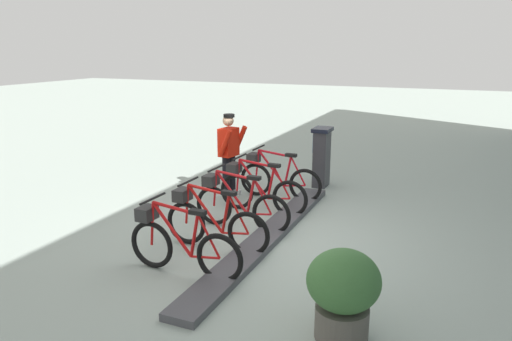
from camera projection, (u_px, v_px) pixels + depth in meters
ground_plane at (267, 239)px, 7.59m from camera, size 60.00×60.00×0.00m
dock_rail_base at (267, 236)px, 7.58m from camera, size 0.44×5.28×0.10m
payment_kiosk at (322, 156)px, 10.32m from camera, size 0.36×0.52×1.28m
bike_docked_0 at (277, 178)px, 9.54m from camera, size 1.72×0.54×1.02m
bike_docked_1 at (259, 190)px, 8.74m from camera, size 1.72×0.54×1.02m
bike_docked_2 at (238, 204)px, 7.94m from camera, size 1.72×0.54×1.02m
bike_docked_3 at (212, 222)px, 7.15m from camera, size 1.72×0.54×1.02m
bike_docked_4 at (179, 244)px, 6.35m from camera, size 1.72×0.54×1.02m
worker_near_rack at (229, 152)px, 9.63m from camera, size 0.52×0.66×1.66m
planter_bush at (343, 290)px, 4.91m from camera, size 0.76×0.76×0.97m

